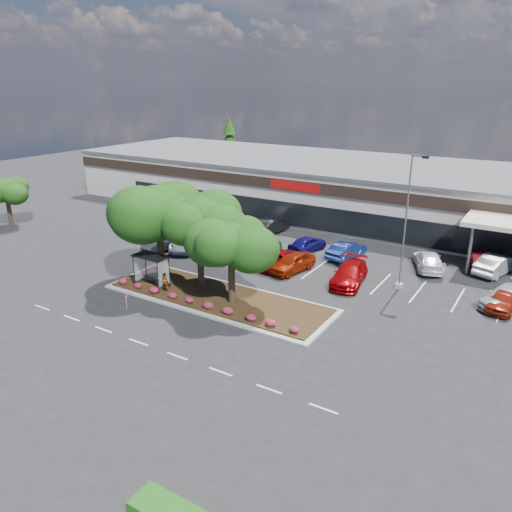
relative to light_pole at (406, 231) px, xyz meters
The scene contains 30 objects.
ground 16.82m from the light_pole, 124.40° to the right, with size 160.00×160.00×0.00m, color black.
retail_store 22.55m from the light_pole, 113.72° to the left, with size 80.40×25.20×6.25m.
landscape_island 15.22m from the light_pole, 140.05° to the right, with size 18.00×6.00×0.26m.
lane_markings 10.79m from the light_pole, 162.67° to the right, with size 33.12×20.06×0.01m.
shrub_row 16.48m from the light_pole, 134.25° to the right, with size 17.00×0.80×0.50m, color #952449, non-canonical shape.
bus_shelter 19.73m from the light_pole, 148.05° to the right, with size 2.75×1.55×2.59m.
island_tree_west 19.26m from the light_pole, 152.76° to the right, with size 7.20×7.20×7.89m, color #10340C, non-canonical shape.
island_tree_mid 15.87m from the light_pole, 149.22° to the right, with size 6.60×6.60×7.32m, color #10340C, non-canonical shape.
island_tree_east 13.65m from the light_pole, 135.01° to the right, with size 5.80×5.80×6.50m, color #10340C, non-canonical shape.
tree_west_far 43.48m from the light_pole, behind, with size 4.80×4.80×5.61m, color #10340C, non-canonical shape.
conifer_north_west 50.98m from the light_pole, 140.11° to the left, with size 4.40×4.40×10.00m, color #10340C.
person_waiting 18.88m from the light_pole, 144.81° to the right, with size 0.56×0.37×1.53m, color #594C47.
light_pole is the anchor object (origin of this frame).
survey_stake 21.54m from the light_pole, 137.45° to the right, with size 0.07×0.14×1.13m.
car_0 21.12m from the light_pole, behind, with size 2.49×5.41×1.50m, color #AFB2BB.
car_1 22.92m from the light_pole, behind, with size 1.79×5.12×1.69m, color slate.
car_2 13.13m from the light_pole, behind, with size 1.73×4.30×1.47m, color #1B572F.
car_3 11.44m from the light_pole, behind, with size 2.23×4.85×1.35m, color maroon.
car_4 9.96m from the light_pole, behind, with size 1.95×4.84×1.65m, color maroon.
car_5 5.63m from the light_pole, 164.13° to the right, with size 2.29×5.64×1.64m, color #950407.
car_7 8.47m from the light_pole, ahead, with size 1.74×4.32×1.47m, color maroon.
car_8 8.55m from the light_pole, ahead, with size 2.07×5.09×1.48m, color #B9B9B9.
car_9 22.63m from the light_pole, 164.03° to the left, with size 1.65×4.11×1.40m, color #4D4C53.
car_10 19.45m from the light_pole, 166.02° to the left, with size 1.57×4.51×1.49m, color #9799A2.
car_11 18.41m from the light_pole, 155.25° to the left, with size 1.75×5.03×1.66m, color black.
car_12 11.94m from the light_pole, 157.22° to the left, with size 1.79×4.44×1.51m, color #0F0B53.
car_13 8.78m from the light_pole, 145.04° to the left, with size 1.64×4.69×1.55m, color navy.
car_14 6.95m from the light_pole, 82.36° to the left, with size 2.17×5.34×1.55m, color silver.
car_15 10.02m from the light_pole, 59.53° to the left, with size 1.70×4.86×1.60m, color maroon.
car_16 10.39m from the light_pole, 51.84° to the left, with size 1.81×5.20×1.71m, color #A6A9B2.
Camera 1 is at (18.70, -23.78, 15.71)m, focal length 35.00 mm.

